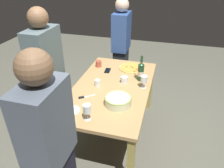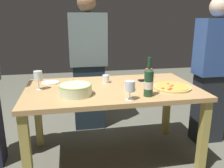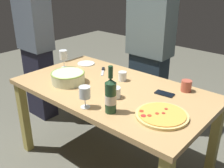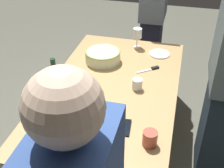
% 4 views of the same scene
% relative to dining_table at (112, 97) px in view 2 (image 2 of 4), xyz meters
% --- Properties ---
extents(ground_plane, '(8.00, 8.00, 0.00)m').
position_rel_dining_table_xyz_m(ground_plane, '(0.00, 0.00, -0.66)').
color(ground_plane, '#5E5E50').
extents(dining_table, '(1.60, 0.90, 0.75)m').
position_rel_dining_table_xyz_m(dining_table, '(0.00, 0.00, 0.00)').
color(dining_table, tan).
rests_on(dining_table, ground).
extents(pizza, '(0.35, 0.35, 0.03)m').
position_rel_dining_table_xyz_m(pizza, '(0.54, -0.13, 0.10)').
color(pizza, '#D9BC6D').
rests_on(pizza, dining_table).
extents(serving_bowl, '(0.28, 0.28, 0.09)m').
position_rel_dining_table_xyz_m(serving_bowl, '(-0.35, -0.16, 0.14)').
color(serving_bowl, beige).
rests_on(serving_bowl, dining_table).
extents(wine_bottle, '(0.08, 0.08, 0.33)m').
position_rel_dining_table_xyz_m(wine_bottle, '(0.25, -0.30, 0.22)').
color(wine_bottle, '#1F4227').
rests_on(wine_bottle, dining_table).
extents(wine_glass_near_pizza, '(0.08, 0.08, 0.16)m').
position_rel_dining_table_xyz_m(wine_glass_near_pizza, '(0.07, -0.37, 0.20)').
color(wine_glass_near_pizza, white).
rests_on(wine_glass_near_pizza, dining_table).
extents(wine_glass_by_bottle, '(0.08, 0.08, 0.17)m').
position_rel_dining_table_xyz_m(wine_glass_by_bottle, '(-0.66, 0.06, 0.22)').
color(wine_glass_by_bottle, white).
rests_on(wine_glass_by_bottle, dining_table).
extents(cup_amber, '(0.07, 0.07, 0.08)m').
position_rel_dining_table_xyz_m(cup_amber, '(-0.03, 0.17, 0.13)').
color(cup_amber, white).
rests_on(cup_amber, dining_table).
extents(cup_ceramic, '(0.08, 0.08, 0.09)m').
position_rel_dining_table_xyz_m(cup_ceramic, '(0.48, 0.33, 0.14)').
color(cup_ceramic, '#B5523E').
rests_on(cup_ceramic, dining_table).
extents(cup_spare, '(0.09, 0.09, 0.08)m').
position_rel_dining_table_xyz_m(cup_spare, '(0.13, -0.12, 0.13)').
color(cup_spare, white).
rests_on(cup_spare, dining_table).
extents(side_plate, '(0.17, 0.17, 0.01)m').
position_rel_dining_table_xyz_m(side_plate, '(-0.58, 0.27, 0.10)').
color(side_plate, white).
rests_on(side_plate, dining_table).
extents(cell_phone, '(0.15, 0.08, 0.01)m').
position_rel_dining_table_xyz_m(cell_phone, '(0.38, 0.17, 0.10)').
color(cell_phone, black).
rests_on(cell_phone, dining_table).
extents(pizza_knife, '(0.14, 0.17, 0.02)m').
position_rel_dining_table_xyz_m(pizza_knife, '(-0.31, 0.23, 0.10)').
color(pizza_knife, silver).
rests_on(pizza_knife, dining_table).
extents(person_host, '(0.45, 0.24, 1.66)m').
position_rel_dining_table_xyz_m(person_host, '(-0.15, 0.76, 0.18)').
color(person_host, '#202D39').
rests_on(person_host, ground).
extents(person_guest_right, '(0.38, 0.24, 1.59)m').
position_rel_dining_table_xyz_m(person_guest_right, '(1.15, 0.17, 0.15)').
color(person_guest_right, '#22262C').
rests_on(person_guest_right, ground).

